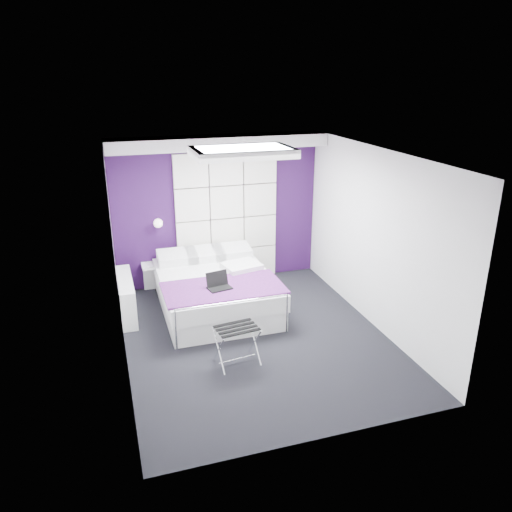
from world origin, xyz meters
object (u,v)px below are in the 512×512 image
(nightstand, at_px, (154,265))
(laptop, at_px, (219,284))
(wall_lamp, at_px, (158,223))
(luggage_rack, at_px, (237,345))
(bed, at_px, (215,290))
(radiator, at_px, (126,297))

(nightstand, xyz_separation_m, laptop, (0.78, -1.47, 0.17))
(wall_lamp, xyz_separation_m, luggage_rack, (0.62, -2.61, -0.96))
(nightstand, bearing_deg, luggage_rack, -73.93)
(nightstand, relative_size, luggage_rack, 0.76)
(bed, distance_m, laptop, 0.63)
(radiator, height_order, bed, bed)
(nightstand, xyz_separation_m, luggage_rack, (0.74, -2.57, -0.23))
(bed, xyz_separation_m, luggage_rack, (-0.10, -1.63, -0.06))
(wall_lamp, height_order, laptop, wall_lamp)
(radiator, xyz_separation_m, nightstand, (0.52, 0.72, 0.19))
(radiator, xyz_separation_m, bed, (1.36, -0.22, 0.02))
(bed, bearing_deg, luggage_rack, -93.56)
(radiator, bearing_deg, laptop, -30.04)
(nightstand, relative_size, laptop, 1.20)
(radiator, distance_m, nightstand, 0.91)
(radiator, xyz_separation_m, laptop, (1.30, -0.75, 0.36))
(nightstand, height_order, luggage_rack, luggage_rack)
(nightstand, distance_m, luggage_rack, 2.69)
(radiator, relative_size, luggage_rack, 2.28)
(bed, bearing_deg, wall_lamp, 126.38)
(radiator, relative_size, nightstand, 3.00)
(wall_lamp, xyz_separation_m, bed, (0.72, -0.98, -0.90))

